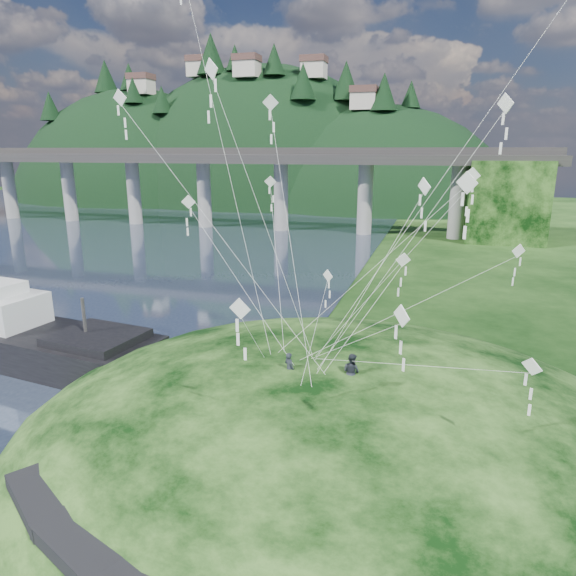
# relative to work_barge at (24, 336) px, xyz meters

# --- Properties ---
(ground) EXTENTS (320.00, 320.00, 0.00)m
(ground) POSITION_rel_work_barge_xyz_m (15.89, -6.52, -1.79)
(ground) COLOR black
(ground) RESTS_ON ground
(grass_hill) EXTENTS (36.00, 32.00, 13.00)m
(grass_hill) POSITION_rel_work_barge_xyz_m (23.89, -4.52, -3.29)
(grass_hill) COLOR black
(grass_hill) RESTS_ON ground
(bridge) EXTENTS (160.00, 11.00, 15.00)m
(bridge) POSITION_rel_work_barge_xyz_m (-10.57, 63.55, 7.91)
(bridge) COLOR #2D2B2B
(bridge) RESTS_ON ground
(far_ridge) EXTENTS (153.00, 70.00, 94.50)m
(far_ridge) POSITION_rel_work_barge_xyz_m (-27.69, 115.65, -9.23)
(far_ridge) COLOR black
(far_ridge) RESTS_ON ground
(work_barge) EXTENTS (20.99, 8.11, 7.16)m
(work_barge) POSITION_rel_work_barge_xyz_m (0.00, 0.00, 0.00)
(work_barge) COLOR black
(work_barge) RESTS_ON ground
(wooden_dock) EXTENTS (15.46, 5.91, 1.09)m
(wooden_dock) POSITION_rel_work_barge_xyz_m (10.41, 0.85, -1.31)
(wooden_dock) COLOR #342715
(wooden_dock) RESTS_ON ground
(kite_flyers) EXTENTS (3.72, 1.11, 1.82)m
(kite_flyers) POSITION_rel_work_barge_xyz_m (23.96, -6.45, 4.00)
(kite_flyers) COLOR #262A32
(kite_flyers) RESTS_ON ground
(kite_swarm) EXTENTS (19.66, 14.57, 18.50)m
(kite_swarm) POSITION_rel_work_barge_xyz_m (24.13, -4.23, 11.56)
(kite_swarm) COLOR white
(kite_swarm) RESTS_ON ground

